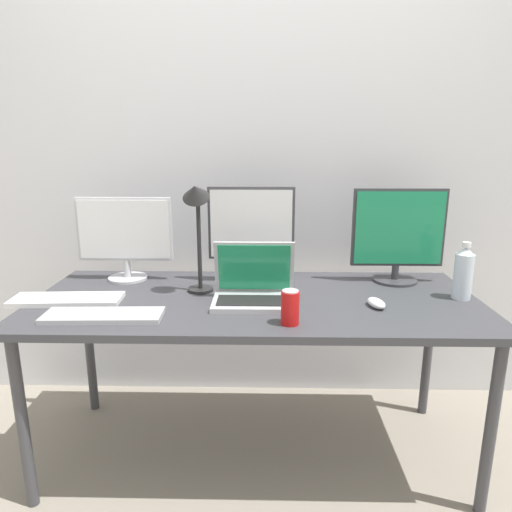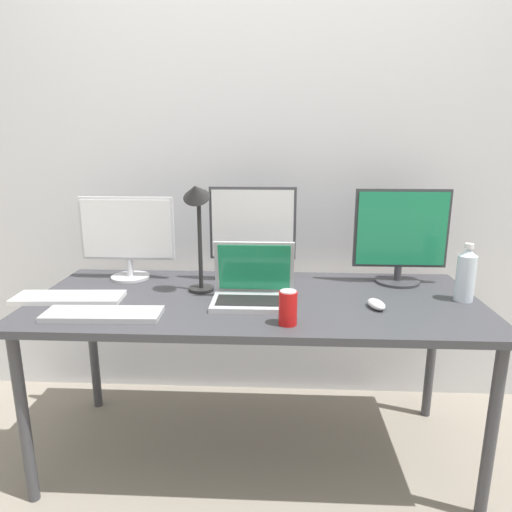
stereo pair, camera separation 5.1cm
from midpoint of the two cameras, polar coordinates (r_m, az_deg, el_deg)
name	(u,v)px [view 1 (the left image)]	position (r m, az deg, el deg)	size (l,w,h in m)	color
ground_plane	(256,451)	(2.27, -0.70, -23.18)	(16.00, 16.00, 0.00)	gray
wall_back	(258,156)	(2.39, -0.32, 12.39)	(7.00, 0.08, 2.60)	silver
work_desk	(256,311)	(1.93, -0.76, -6.84)	(1.84, 0.78, 0.74)	#424247
monitor_left	(125,235)	(2.20, -16.73, 2.48)	(0.44, 0.18, 0.39)	silver
monitor_center	(251,231)	(2.07, -1.30, 3.09)	(0.39, 0.19, 0.44)	#38383D
monitor_right	(398,235)	(2.16, 16.70, 2.59)	(0.42, 0.20, 0.43)	#38383D
laptop_silver	(254,288)	(1.85, -1.06, -4.05)	(0.33, 0.23, 0.24)	#B7B7BC
keyboard_main	(67,299)	(2.02, -23.23, -5.02)	(0.44, 0.14, 0.02)	white
keyboard_aux	(103,316)	(1.79, -19.35, -7.07)	(0.43, 0.14, 0.02)	#B2B2B7
mouse_by_keyboard	(376,303)	(1.86, 14.04, -5.72)	(0.06, 0.11, 0.03)	silver
water_bottle	(463,273)	(2.04, 23.85, -1.97)	(0.08, 0.08, 0.24)	silver
soda_can_near_keyboard	(290,307)	(1.63, 3.39, -6.44)	(0.07, 0.07, 0.13)	red
desk_lamp	(197,216)	(1.89, -8.19, 5.01)	(0.11, 0.18, 0.49)	black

